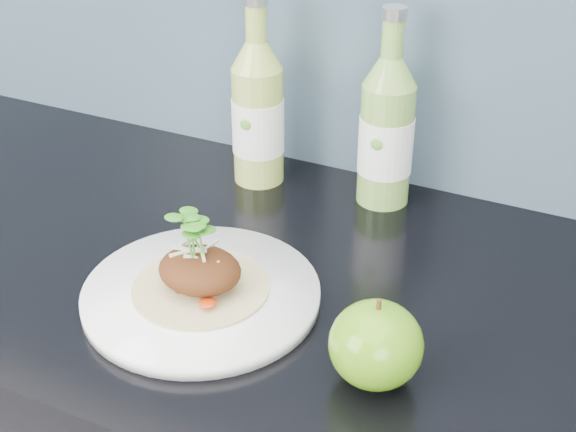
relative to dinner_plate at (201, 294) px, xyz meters
name	(u,v)px	position (x,y,z in m)	size (l,w,h in m)	color
dinner_plate	(201,294)	(0.00, 0.00, 0.00)	(0.36, 0.36, 0.02)	white
pork_taco	(200,268)	(0.00, 0.00, 0.04)	(0.16, 0.16, 0.10)	tan
green_apple	(376,345)	(0.22, -0.04, 0.04)	(0.12, 0.12, 0.10)	#4E7F0D
cider_bottle_left	(258,113)	(-0.08, 0.29, 0.09)	(0.08, 0.08, 0.27)	#A2BA4D
cider_bottle_right	(386,132)	(0.10, 0.31, 0.09)	(0.09, 0.09, 0.27)	#79A846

